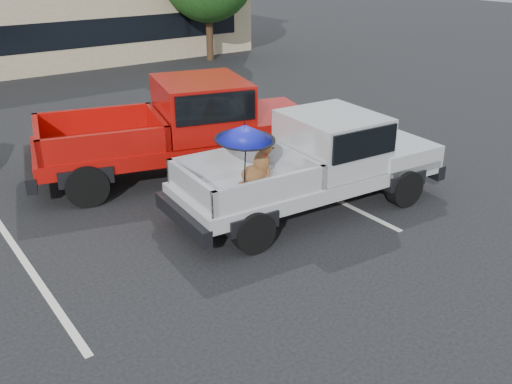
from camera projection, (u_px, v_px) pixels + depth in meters
ground at (255, 270)px, 9.37m from camera, size 90.00×90.00×0.00m
stripe_left at (33, 274)px, 9.25m from camera, size 0.12×5.00×0.01m
stripe_right at (313, 188)px, 12.46m from camera, size 0.12×5.00×0.01m
silver_pickup at (322, 157)px, 11.26m from camera, size 5.81×2.42×2.06m
red_pickup at (194, 123)px, 12.94m from camera, size 6.88×3.84×2.15m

